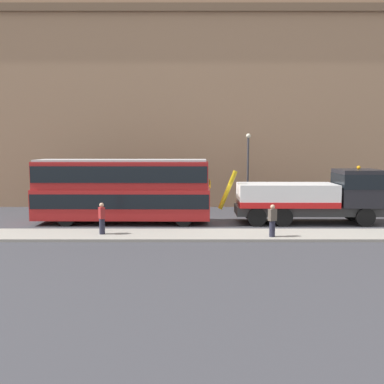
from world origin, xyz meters
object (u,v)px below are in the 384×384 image
object	(u,v)px
pedestrian_onlooker	(103,219)
street_lamp	(249,165)
double_decker_bus	(124,188)
pedestrian_bystander	(274,221)
recovery_tow_truck	(316,196)

from	to	relation	value
pedestrian_onlooker	street_lamp	bearing A→B (deg)	15.56
double_decker_bus	pedestrian_bystander	xyz separation A→B (m)	(8.62, -4.64, -1.25)
pedestrian_onlooker	street_lamp	distance (m)	13.33
double_decker_bus	street_lamp	size ratio (longest dim) A/B	1.90
recovery_tow_truck	pedestrian_onlooker	distance (m)	13.27
pedestrian_onlooker	pedestrian_bystander	distance (m)	9.12
double_decker_bus	pedestrian_bystander	distance (m)	9.87
recovery_tow_truck	pedestrian_bystander	world-z (taller)	recovery_tow_truck
double_decker_bus	pedestrian_onlooker	xyz separation A→B (m)	(-0.48, -3.98, -1.25)
recovery_tow_truck	pedestrian_onlooker	size ratio (longest dim) A/B	5.94
double_decker_bus	pedestrian_bystander	bearing A→B (deg)	-27.70
street_lamp	pedestrian_onlooker	bearing A→B (deg)	-134.12
street_lamp	recovery_tow_truck	bearing A→B (deg)	-57.06
recovery_tow_truck	double_decker_bus	xyz separation A→B (m)	(-12.16, 0.00, 0.47)
recovery_tow_truck	street_lamp	size ratio (longest dim) A/B	1.74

